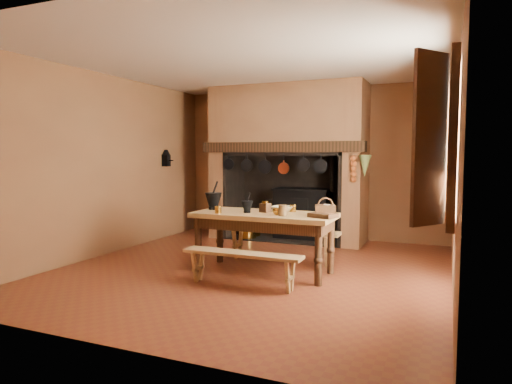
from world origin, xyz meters
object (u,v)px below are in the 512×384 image
coffee_grinder (265,207)px  mixing_bowl (283,209)px  wicker_basket (325,210)px  bench_front (242,261)px  work_table (264,222)px  iron_range (303,213)px

coffee_grinder → mixing_bowl: size_ratio=0.62×
wicker_basket → bench_front: bearing=-158.2°
work_table → bench_front: size_ratio=1.26×
bench_front → coffee_grinder: bearing=90.7°
iron_range → work_table: bearing=-84.4°
work_table → coffee_grinder: coffee_grinder is taller
iron_range → coffee_grinder: (0.24, -2.48, 0.38)m
iron_range → bench_front: bearing=-85.6°
work_table → bench_front: (0.00, -0.70, -0.36)m
bench_front → mixing_bowl: (0.18, 0.93, 0.53)m
mixing_bowl → wicker_basket: wicker_basket is taller
mixing_bowl → wicker_basket: (0.64, -0.24, 0.04)m
iron_range → mixing_bowl: bearing=-79.6°
coffee_grinder → mixing_bowl: 0.25m
work_table → mixing_bowl: bearing=52.0°
bench_front → coffee_grinder: size_ratio=8.01×
work_table → wicker_basket: bearing=-1.0°
iron_range → bench_front: iron_range is taller
work_table → bench_front: work_table is taller
work_table → coffee_grinder: size_ratio=10.06×
iron_range → work_table: 2.56m
iron_range → coffee_grinder: size_ratio=8.73×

